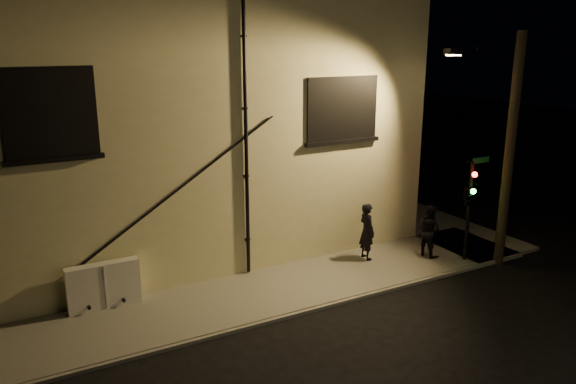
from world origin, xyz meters
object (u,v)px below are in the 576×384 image
pedestrian_a (367,231)px  traffic_signal (468,194)px  streetlamp_pole (507,146)px  utility_cabinet (104,285)px  pedestrian_b (429,230)px

pedestrian_a → traffic_signal: 3.40m
traffic_signal → streetlamp_pole: size_ratio=0.46×
traffic_signal → pedestrian_a: bearing=146.3°
utility_cabinet → streetlamp_pole: bearing=-12.9°
pedestrian_b → traffic_signal: (0.63, -0.97, 1.39)m
utility_cabinet → pedestrian_b: 10.33m
utility_cabinet → traffic_signal: size_ratio=0.56×
pedestrian_a → pedestrian_b: (1.98, -0.77, -0.06)m
utility_cabinet → traffic_signal: bearing=-12.1°
utility_cabinet → pedestrian_b: pedestrian_b is taller
traffic_signal → streetlamp_pole: bearing=-20.5°
pedestrian_a → traffic_signal: traffic_signal is taller
pedestrian_a → traffic_signal: (2.61, -1.74, 1.33)m
utility_cabinet → streetlamp_pole: (11.93, -2.73, 3.15)m
utility_cabinet → pedestrian_b: bearing=-7.6°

